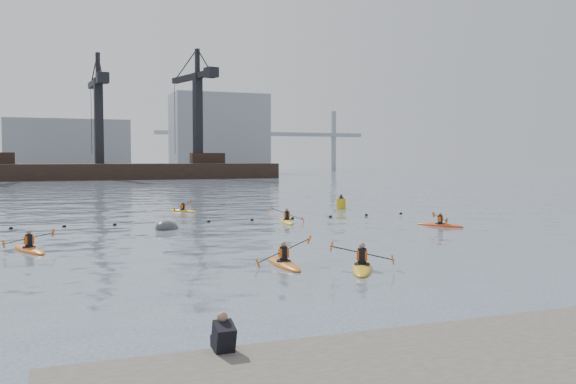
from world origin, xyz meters
name	(u,v)px	position (x,y,z in m)	size (l,w,h in m)	color
ground	(345,293)	(0.00, 0.00, 0.00)	(400.00, 400.00, 0.00)	#3D4959
float_line	(185,222)	(-0.50, 22.53, 0.03)	(33.24, 0.73, 0.24)	black
barge_pier	(98,170)	(-0.22, 110.00, 1.89)	(72.00, 19.30, 29.50)	black
skyline	(97,139)	(2.23, 150.27, 9.25)	(141.00, 28.00, 22.00)	gray
kayaker_0	(284,263)	(-0.07, 5.31, 0.10)	(2.35, 3.41, 1.29)	#CB6313
kayaker_1	(362,266)	(2.44, 3.46, 0.11)	(2.39, 3.56, 1.19)	gold
kayaker_2	(29,249)	(-9.65, 13.01, 0.11)	(2.22, 3.48, 1.11)	orange
kayaker_3	(287,221)	(5.80, 20.30, 0.10)	(2.30, 3.43, 1.26)	yellow
kayaker_4	(440,225)	(14.00, 14.85, 0.09)	(2.10, 2.94, 1.08)	red
kayaker_5	(183,210)	(0.99, 30.88, 0.09)	(2.14, 2.73, 1.03)	orange
mooring_buoy	(167,229)	(-2.20, 19.56, 0.00)	(2.01, 1.19, 1.00)	#424548
nav_buoy	(341,203)	(14.00, 28.96, 0.43)	(0.78, 0.78, 1.43)	#BD9712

